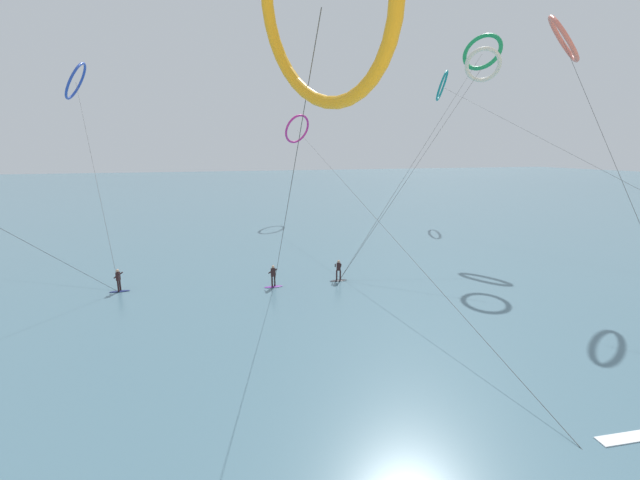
# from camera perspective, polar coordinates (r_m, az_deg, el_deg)

# --- Properties ---
(sea_water) EXTENTS (400.00, 200.00, 0.08)m
(sea_water) POSITION_cam_1_polar(r_m,az_deg,el_deg) (106.97, -13.38, 6.88)
(sea_water) COLOR slate
(sea_water) RESTS_ON ground
(surfer_navy) EXTENTS (1.40, 0.65, 1.70)m
(surfer_navy) POSITION_cam_1_polar(r_m,az_deg,el_deg) (32.66, -26.72, -5.35)
(surfer_navy) COLOR navy
(surfer_navy) RESTS_ON ground
(surfer_charcoal) EXTENTS (1.40, 0.64, 1.70)m
(surfer_charcoal) POSITION_cam_1_polar(r_m,az_deg,el_deg) (31.60, 2.64, -4.54)
(surfer_charcoal) COLOR black
(surfer_charcoal) RESTS_ON ground
(surfer_violet) EXTENTS (1.40, 0.72, 1.70)m
(surfer_violet) POSITION_cam_1_polar(r_m,az_deg,el_deg) (30.35, -6.67, -5.34)
(surfer_violet) COLOR purple
(surfer_violet) RESTS_ON ground
(kite_teal) EXTENTS (4.89, 47.35, 21.86)m
(kite_teal) POSITION_cam_1_polar(r_m,az_deg,el_deg) (66.99, 17.03, 20.23)
(kite_teal) COLOR teal
(kite_teal) RESTS_ON ground
(kite_cobalt) EXTENTS (7.13, 22.47, 19.34)m
(kite_cobalt) POSITION_cam_1_polar(r_m,az_deg,el_deg) (52.76, -31.42, 18.72)
(kite_cobalt) COLOR #2647B7
(kite_cobalt) RESTS_ON ground
(kite_emerald) EXTENTS (22.31, 13.65, 22.66)m
(kite_emerald) POSITION_cam_1_polar(r_m,az_deg,el_deg) (51.15, 22.08, 23.55)
(kite_emerald) COLOR #199351
(kite_emerald) RESTS_ON ground
(kite_coral) EXTENTS (8.26, 18.24, 20.56)m
(kite_coral) POSITION_cam_1_polar(r_m,az_deg,el_deg) (39.99, 31.36, 23.23)
(kite_coral) COLOR #EA7260
(kite_coral) RESTS_ON ground
(kite_ivory) EXTENTS (17.68, 6.94, 19.36)m
(kite_ivory) POSITION_cam_1_polar(r_m,az_deg,el_deg) (43.10, 22.14, 22.06)
(kite_ivory) COLOR silver
(kite_ivory) RESTS_ON ground
(kite_magenta) EXTENTS (5.00, 53.43, 15.34)m
(kite_magenta) POSITION_cam_1_polar(r_m,az_deg,el_deg) (61.49, -3.25, 15.47)
(kite_magenta) COLOR #CC288E
(kite_magenta) RESTS_ON ground
(kite_amber) EXTENTS (3.47, 21.05, 16.12)m
(kite_amber) POSITION_cam_1_polar(r_m,az_deg,el_deg) (11.06, 0.20, 30.95)
(kite_amber) COLOR orange
(kite_amber) RESTS_ON ground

